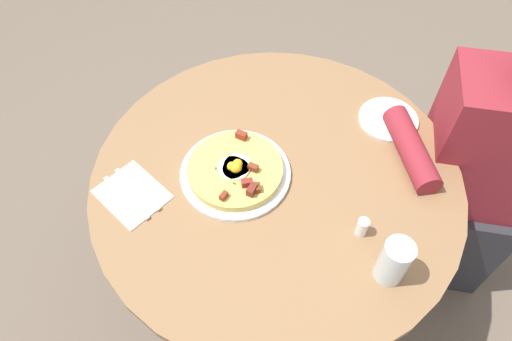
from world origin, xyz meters
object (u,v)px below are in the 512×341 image
object	(u,v)px
person_seated	(474,183)
bread_plate	(388,119)
knife	(126,197)
fork	(137,189)
pizza_plate	(235,173)
salt_shaker	(362,227)
breakfast_pizza	(236,169)
water_glass	(394,261)
dining_table	(275,208)

from	to	relation	value
person_seated	bread_plate	distance (m)	0.38
bread_plate	knife	bearing A→B (deg)	-149.01
person_seated	fork	world-z (taller)	person_seated
pizza_plate	salt_shaker	bearing A→B (deg)	-18.99
fork	pizza_plate	bearing A→B (deg)	-125.06
salt_shaker	fork	bearing A→B (deg)	177.96
fork	knife	world-z (taller)	same
breakfast_pizza	person_seated	bearing A→B (deg)	19.09
fork	water_glass	world-z (taller)	water_glass
pizza_plate	fork	xyz separation A→B (m)	(-0.24, -0.10, 0.00)
pizza_plate	salt_shaker	distance (m)	0.36
dining_table	fork	world-z (taller)	fork
breakfast_pizza	knife	bearing A→B (deg)	-154.57
person_seated	fork	distance (m)	1.03
dining_table	knife	bearing A→B (deg)	-158.77
person_seated	breakfast_pizza	xyz separation A→B (m)	(-0.71, -0.25, 0.23)
person_seated	water_glass	bearing A→B (deg)	-123.99
person_seated	bread_plate	bearing A→B (deg)	175.60
person_seated	breakfast_pizza	size ratio (longest dim) A/B	4.51
bread_plate	water_glass	xyz separation A→B (m)	(0.01, -0.48, 0.06)
pizza_plate	fork	world-z (taller)	pizza_plate
dining_table	knife	world-z (taller)	knife
person_seated	breakfast_pizza	bearing A→B (deg)	-160.91
pizza_plate	fork	distance (m)	0.26
bread_plate	breakfast_pizza	bearing A→B (deg)	-145.65
pizza_plate	knife	distance (m)	0.29
water_glass	knife	bearing A→B (deg)	172.50
knife	person_seated	bearing A→B (deg)	-125.83
dining_table	bread_plate	xyz separation A→B (m)	(0.29, 0.25, 0.17)
pizza_plate	breakfast_pizza	xyz separation A→B (m)	(0.00, -0.00, 0.02)
dining_table	bread_plate	world-z (taller)	bread_plate
dining_table	breakfast_pizza	bearing A→B (deg)	-170.03
breakfast_pizza	knife	size ratio (longest dim) A/B	1.40
pizza_plate	water_glass	xyz separation A→B (m)	(0.40, -0.21, 0.06)
breakfast_pizza	fork	xyz separation A→B (m)	(-0.24, -0.09, -0.02)
bread_plate	water_glass	size ratio (longest dim) A/B	1.32
dining_table	salt_shaker	world-z (taller)	salt_shaker
breakfast_pizza	bread_plate	distance (m)	0.48
pizza_plate	breakfast_pizza	world-z (taller)	breakfast_pizza
water_glass	salt_shaker	distance (m)	0.12
person_seated	pizza_plate	xyz separation A→B (m)	(-0.71, -0.25, 0.21)
breakfast_pizza	salt_shaker	world-z (taller)	breakfast_pizza
water_glass	fork	bearing A→B (deg)	169.67
knife	dining_table	bearing A→B (deg)	-125.45
knife	breakfast_pizza	bearing A→B (deg)	-121.25
person_seated	knife	bearing A→B (deg)	-159.15
pizza_plate	fork	bearing A→B (deg)	-158.39
person_seated	pizza_plate	size ratio (longest dim) A/B	3.86
dining_table	pizza_plate	xyz separation A→B (m)	(-0.11, -0.02, 0.17)
pizza_plate	person_seated	bearing A→B (deg)	18.98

